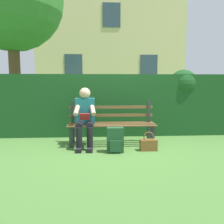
% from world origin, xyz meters
% --- Properties ---
extents(ground, '(60.00, 60.00, 0.00)m').
position_xyz_m(ground, '(0.00, 0.00, 0.00)').
color(ground, '#477533').
extents(park_bench, '(1.77, 0.52, 0.89)m').
position_xyz_m(park_bench, '(0.00, -0.07, 0.43)').
color(park_bench, '#2D3338').
rests_on(park_bench, ground).
extents(person_seated, '(0.44, 0.73, 1.16)m').
position_xyz_m(person_seated, '(0.54, 0.10, 0.61)').
color(person_seated, '#1E6672').
rests_on(person_seated, ground).
extents(hedge_backdrop, '(5.67, 0.83, 1.58)m').
position_xyz_m(hedge_backdrop, '(-0.14, -1.08, 0.77)').
color(hedge_backdrop, '#19471E').
rests_on(hedge_backdrop, ground).
extents(tree, '(3.15, 3.00, 5.18)m').
position_xyz_m(tree, '(2.87, -2.73, 3.60)').
color(tree, brown).
rests_on(tree, ground).
extents(building_facade, '(7.83, 3.00, 7.51)m').
position_xyz_m(building_facade, '(-0.49, -9.35, 3.76)').
color(building_facade, beige).
rests_on(building_facade, ground).
extents(backpack, '(0.30, 0.25, 0.46)m').
position_xyz_m(backpack, '(-0.03, 0.55, 0.22)').
color(backpack, '#1E4728').
rests_on(backpack, ground).
extents(handbag, '(0.31, 0.15, 0.36)m').
position_xyz_m(handbag, '(-0.66, 0.48, 0.12)').
color(handbag, brown).
rests_on(handbag, ground).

